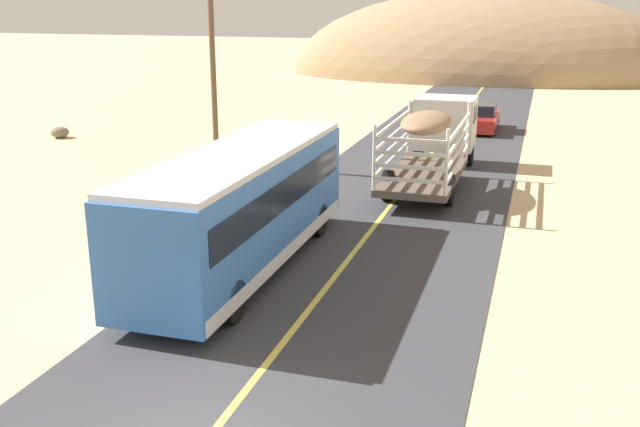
{
  "coord_description": "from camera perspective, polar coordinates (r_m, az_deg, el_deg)",
  "views": [
    {
      "loc": [
        4.83,
        -9.12,
        7.0
      ],
      "look_at": [
        0.0,
        6.53,
        2.12
      ],
      "focal_mm": 40.67,
      "sensor_mm": 36.0,
      "label": 1
    }
  ],
  "objects": [
    {
      "name": "car_far",
      "position": [
        40.9,
        12.53,
        7.33
      ],
      "size": [
        1.8,
        4.4,
        1.46
      ],
      "color": "#B2261E",
      "rests_on": "road_surface"
    },
    {
      "name": "power_pole_mid",
      "position": [
        31.29,
        -8.46,
        12.17
      ],
      "size": [
        2.2,
        0.24,
        8.77
      ],
      "color": "brown",
      "rests_on": "ground"
    },
    {
      "name": "livestock_truck",
      "position": [
        29.96,
        9.28,
        6.36
      ],
      "size": [
        2.53,
        9.7,
        3.02
      ],
      "color": "silver",
      "rests_on": "road_surface"
    },
    {
      "name": "distant_hill",
      "position": [
        70.27,
        12.55,
        10.49
      ],
      "size": [
        36.41,
        18.03,
        15.62
      ],
      "primitive_type": "ellipsoid",
      "color": "#997C5A",
      "rests_on": "ground"
    },
    {
      "name": "boulder_mid_field",
      "position": [
        40.32,
        -19.8,
        6.04
      ],
      "size": [
        0.94,
        0.93,
        0.58
      ],
      "primitive_type": "ellipsoid",
      "color": "#756656",
      "rests_on": "ground"
    },
    {
      "name": "bus",
      "position": [
        19.17,
        -6.15,
        0.6
      ],
      "size": [
        2.54,
        10.0,
        3.21
      ],
      "color": "#3872C6",
      "rests_on": "road_surface"
    }
  ]
}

